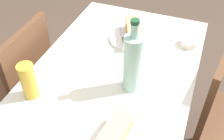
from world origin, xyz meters
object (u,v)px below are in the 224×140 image
(dining_table, at_px, (112,92))
(beer_glass, at_px, (28,81))
(chair_far, at_px, (20,82))
(knife_far, at_px, (123,38))
(olive_bowl, at_px, (189,43))
(baguette_sandwich_far, at_px, (134,31))
(plate_far, at_px, (133,38))
(water_bottle, at_px, (132,63))

(dining_table, xyz_separation_m, beer_glass, (-0.24, 0.26, 0.20))
(dining_table, height_order, chair_far, chair_far)
(knife_far, height_order, olive_bowl, olive_bowl)
(knife_far, bearing_deg, olive_bowl, -75.73)
(baguette_sandwich_far, relative_size, beer_glass, 1.40)
(chair_far, relative_size, olive_bowl, 9.45)
(chair_far, bearing_deg, plate_far, -63.22)
(chair_far, height_order, baguette_sandwich_far, chair_far)
(chair_far, distance_m, water_bottle, 0.76)
(baguette_sandwich_far, height_order, knife_far, baguette_sandwich_far)
(water_bottle, bearing_deg, baguette_sandwich_far, 15.73)
(plate_far, bearing_deg, chair_far, 116.78)
(knife_far, bearing_deg, plate_far, -54.99)
(plate_far, relative_size, beer_glass, 1.58)
(water_bottle, bearing_deg, dining_table, 64.59)
(baguette_sandwich_far, height_order, water_bottle, water_bottle)
(baguette_sandwich_far, xyz_separation_m, olive_bowl, (0.05, -0.28, -0.03))
(plate_far, distance_m, olive_bowl, 0.28)
(plate_far, xyz_separation_m, beer_glass, (-0.53, 0.27, 0.07))
(dining_table, bearing_deg, baguette_sandwich_far, -2.00)
(dining_table, xyz_separation_m, chair_far, (0.00, 0.55, -0.13))
(plate_far, relative_size, olive_bowl, 2.74)
(plate_far, xyz_separation_m, knife_far, (-0.03, 0.05, 0.01))
(dining_table, distance_m, plate_far, 0.31)
(beer_glass, xyz_separation_m, olive_bowl, (0.58, -0.55, -0.06))
(water_bottle, relative_size, olive_bowl, 3.60)
(chair_far, height_order, plate_far, chair_far)
(plate_far, relative_size, baguette_sandwich_far, 1.13)
(beer_glass, height_order, olive_bowl, beer_glass)
(beer_glass, bearing_deg, plate_far, -27.32)
(plate_far, bearing_deg, knife_far, 125.01)
(chair_far, xyz_separation_m, beer_glass, (-0.24, -0.29, 0.33))
(dining_table, height_order, beer_glass, beer_glass)
(chair_far, bearing_deg, baguette_sandwich_far, -63.22)
(water_bottle, distance_m, olive_bowl, 0.44)
(baguette_sandwich_far, relative_size, olive_bowl, 2.42)
(olive_bowl, bearing_deg, knife_far, 104.27)
(dining_table, relative_size, plate_far, 4.71)
(chair_far, xyz_separation_m, water_bottle, (-0.05, -0.66, 0.38))
(beer_glass, distance_m, olive_bowl, 0.80)
(plate_far, height_order, beer_glass, beer_glass)
(knife_far, bearing_deg, beer_glass, 155.45)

